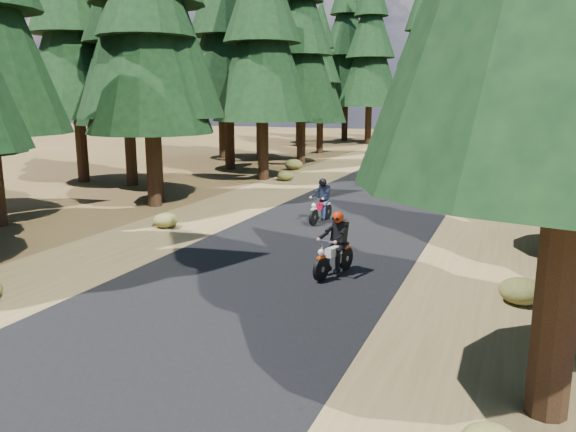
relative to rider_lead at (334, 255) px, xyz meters
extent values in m
plane|color=#403017|center=(-1.45, -0.68, -0.49)|extent=(120.00, 120.00, 0.00)
cube|color=black|center=(-1.45, 4.32, -0.48)|extent=(6.00, 100.00, 0.01)
cube|color=brown|center=(-6.05, 4.32, -0.49)|extent=(3.20, 100.00, 0.01)
cube|color=brown|center=(3.15, 4.32, -0.49)|extent=(3.20, 100.00, 0.01)
cylinder|color=black|center=(4.21, -4.39, 2.43)|extent=(0.53, 0.53, 5.85)
cylinder|color=black|center=(-8.70, 5.49, 2.18)|extent=(0.51, 0.51, 5.34)
cone|color=black|center=(-8.70, 5.49, 5.52)|extent=(4.54, 4.54, 6.68)
cylinder|color=black|center=(4.61, 3.80, 1.77)|extent=(0.48, 0.48, 4.52)
cone|color=black|center=(4.61, 3.80, 4.60)|extent=(3.84, 3.84, 5.65)
cylinder|color=black|center=(-9.15, 6.28, 2.73)|extent=(0.56, 0.56, 6.43)
cone|color=black|center=(-9.15, 6.28, 6.74)|extent=(5.46, 5.46, 8.03)
cylinder|color=black|center=(-12.58, 9.25, 2.29)|extent=(0.52, 0.52, 5.56)
cone|color=black|center=(-12.58, 9.25, 5.77)|extent=(4.73, 4.73, 6.95)
cylinder|color=black|center=(-7.80, 13.21, 2.37)|extent=(0.53, 0.53, 5.72)
cone|color=black|center=(-7.80, 13.21, 5.95)|extent=(4.86, 4.86, 7.15)
cylinder|color=black|center=(5.53, 13.39, 1.77)|extent=(0.48, 0.48, 4.51)
cylinder|color=black|center=(-11.21, 16.17, 2.69)|extent=(0.55, 0.55, 6.37)
cone|color=black|center=(-11.21, 16.17, 6.67)|extent=(5.41, 5.41, 7.96)
cylinder|color=black|center=(-8.45, 20.07, 2.33)|extent=(0.53, 0.53, 5.64)
cone|color=black|center=(-8.45, 20.07, 5.86)|extent=(4.79, 4.79, 7.05)
cone|color=black|center=(-8.45, 20.07, 8.39)|extent=(3.67, 3.67, 5.08)
cylinder|color=black|center=(5.48, 19.05, 2.43)|extent=(0.53, 0.53, 5.83)
cone|color=black|center=(5.48, 19.05, 6.07)|extent=(4.95, 4.95, 7.29)
cylinder|color=black|center=(-12.31, 22.54, 2.24)|extent=(0.52, 0.52, 5.45)
cone|color=black|center=(-12.31, 22.54, 5.64)|extent=(4.63, 4.63, 6.81)
cone|color=black|center=(-12.31, 22.54, 8.09)|extent=(3.54, 3.54, 4.90)
cylinder|color=black|center=(-9.57, 26.77, 1.72)|extent=(0.48, 0.48, 4.42)
cone|color=black|center=(-9.57, 26.77, 4.48)|extent=(3.76, 3.76, 5.52)
cone|color=black|center=(-9.57, 26.77, 6.47)|extent=(2.87, 2.87, 3.98)
cone|color=black|center=(-9.57, 26.77, 8.46)|extent=(1.99, 1.99, 3.31)
cylinder|color=black|center=(-13.24, 32.09, 1.89)|extent=(0.49, 0.49, 4.75)
cone|color=black|center=(-13.24, 32.09, 4.85)|extent=(4.04, 4.04, 5.93)
cone|color=black|center=(-13.24, 32.09, 6.99)|extent=(3.09, 3.09, 4.27)
cone|color=black|center=(-13.24, 32.09, 9.13)|extent=(2.14, 2.14, 3.56)
cylinder|color=black|center=(-15.45, 9.32, 2.51)|extent=(0.54, 0.54, 6.00)
cone|color=black|center=(-15.45, 9.32, 6.26)|extent=(5.10, 5.10, 7.50)
cylinder|color=black|center=(-14.45, 21.32, 2.71)|extent=(0.56, 0.56, 6.40)
cone|color=black|center=(-14.45, 21.32, 6.71)|extent=(5.44, 5.44, 8.00)
cylinder|color=black|center=(-8.45, 36.32, 2.71)|extent=(0.56, 0.56, 6.40)
cone|color=black|center=(-8.45, 36.32, 6.71)|extent=(5.44, 5.44, 8.00)
cone|color=black|center=(-8.45, 36.32, 9.59)|extent=(4.16, 4.16, 5.76)
cylinder|color=black|center=(5.55, 36.32, 2.51)|extent=(0.54, 0.54, 6.00)
cone|color=black|center=(5.55, 36.32, 6.26)|extent=(5.10, 5.10, 7.50)
cone|color=black|center=(5.55, 36.32, 8.96)|extent=(3.90, 3.90, 5.40)
cylinder|color=black|center=(-11.45, 39.32, 2.91)|extent=(0.57, 0.57, 6.80)
cone|color=black|center=(-11.45, 39.32, 7.16)|extent=(5.78, 5.78, 8.50)
cone|color=black|center=(-11.45, 39.32, 10.22)|extent=(4.42, 4.42, 6.12)
cylinder|color=black|center=(-5.45, 42.32, 2.51)|extent=(0.54, 0.54, 6.00)
cone|color=black|center=(-5.45, 42.32, 6.26)|extent=(5.10, 5.10, 7.50)
cone|color=black|center=(-5.45, 42.32, 8.96)|extent=(3.90, 3.90, 5.40)
cone|color=black|center=(-5.45, 42.32, 11.66)|extent=(2.70, 2.70, 4.50)
cylinder|color=black|center=(2.55, 42.32, 2.71)|extent=(0.56, 0.56, 6.40)
cone|color=black|center=(2.55, 42.32, 6.71)|extent=(5.44, 5.44, 8.00)
cone|color=black|center=(2.55, 42.32, 9.59)|extent=(4.16, 4.16, 5.76)
cylinder|color=black|center=(-1.45, 45.32, 2.91)|extent=(0.57, 0.57, 6.80)
cone|color=black|center=(-1.45, 45.32, 7.16)|extent=(5.78, 5.78, 8.50)
cone|color=black|center=(-1.45, 45.32, 10.22)|extent=(4.42, 4.42, 6.12)
cylinder|color=black|center=(-14.45, 35.32, 2.31)|extent=(0.52, 0.52, 5.60)
cone|color=black|center=(-14.45, 35.32, 5.81)|extent=(4.76, 4.76, 7.00)
cone|color=black|center=(-14.45, 35.32, 8.33)|extent=(3.64, 3.64, 5.04)
cone|color=black|center=(-14.45, 35.32, 10.85)|extent=(2.52, 2.52, 4.20)
ellipsoid|color=#474C1E|center=(-6.65, 13.23, -0.25)|extent=(0.79, 0.79, 0.47)
ellipsoid|color=#474C1E|center=(5.71, 13.85, -0.21)|extent=(0.92, 0.92, 0.55)
ellipsoid|color=#474C1E|center=(-6.25, 2.60, -0.26)|extent=(0.76, 0.76, 0.46)
ellipsoid|color=#474C1E|center=(3.92, -0.30, -0.23)|extent=(0.85, 0.85, 0.51)
ellipsoid|color=#474C1E|center=(3.95, 10.11, -0.26)|extent=(0.76, 0.76, 0.46)
ellipsoid|color=#474C1E|center=(-7.83, 17.30, -0.19)|extent=(0.99, 0.99, 0.59)
ellipsoid|color=#474C1E|center=(5.12, 5.70, -0.18)|extent=(1.04, 1.04, 0.62)
ellipsoid|color=#474C1E|center=(3.53, 18.99, -0.29)|extent=(0.66, 0.66, 0.39)
cube|color=black|center=(0.00, 0.00, 0.50)|extent=(0.36, 0.27, 0.47)
sphere|color=#B12507|center=(0.00, 0.00, 0.84)|extent=(0.32, 0.32, 0.26)
cube|color=black|center=(-2.05, 5.07, 0.47)|extent=(0.34, 0.23, 0.46)
sphere|color=black|center=(-2.05, 5.07, 0.80)|extent=(0.28, 0.28, 0.25)
camera|label=1|loc=(3.62, -11.62, 3.45)|focal=35.00mm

